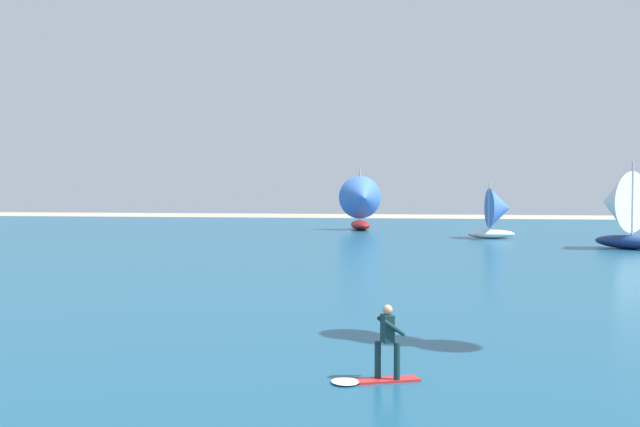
{
  "coord_description": "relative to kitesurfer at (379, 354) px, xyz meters",
  "views": [
    {
      "loc": [
        3.3,
        1.44,
        4.43
      ],
      "look_at": [
        0.75,
        20.45,
        3.66
      ],
      "focal_mm": 44.23,
      "sensor_mm": 36.0,
      "label": 1
    }
  ],
  "objects": [
    {
      "name": "ocean",
      "position": [
        -2.31,
        32.35,
        -0.65
      ],
      "size": [
        160.0,
        90.0,
        0.1
      ],
      "primitive_type": "cube",
      "color": "navy",
      "rests_on": "ground"
    },
    {
      "name": "sailboat_far_left",
      "position": [
        13.54,
        36.55,
        1.99
      ],
      "size": [
        5.01,
        4.99,
        5.66
      ],
      "color": "navy",
      "rests_on": "ocean"
    },
    {
      "name": "sailboat_mid_right",
      "position": [
        -4.71,
        53.6,
        1.91
      ],
      "size": [
        4.27,
        4.87,
        5.49
      ],
      "color": "maroon",
      "rests_on": "ocean"
    },
    {
      "name": "sailboat_heeled_over",
      "position": [
        6.5,
        44.62,
        1.38
      ],
      "size": [
        3.81,
        3.29,
        4.33
      ],
      "color": "white",
      "rests_on": "ocean"
    },
    {
      "name": "kitesurfer",
      "position": [
        0.0,
        0.0,
        0.0
      ],
      "size": [
        2.03,
        1.22,
        1.67
      ],
      "color": "red",
      "rests_on": "ocean"
    }
  ]
}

